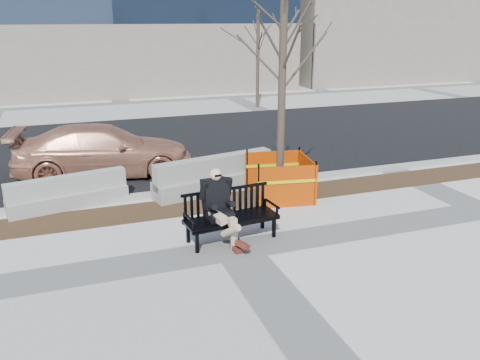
# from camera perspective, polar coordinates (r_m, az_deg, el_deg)

# --- Properties ---
(ground) EXTENTS (120.00, 120.00, 0.00)m
(ground) POSITION_cam_1_polar(r_m,az_deg,el_deg) (9.99, -0.36, -7.89)
(ground) COLOR beige
(ground) RESTS_ON ground
(mulch_strip) EXTENTS (40.00, 1.20, 0.02)m
(mulch_strip) POSITION_cam_1_polar(r_m,az_deg,el_deg) (12.27, -4.37, -2.81)
(mulch_strip) COLOR #47301C
(mulch_strip) RESTS_ON ground
(asphalt_street) EXTENTS (60.00, 10.40, 0.01)m
(asphalt_street) POSITION_cam_1_polar(r_m,az_deg,el_deg) (18.07, -9.61, 3.89)
(asphalt_street) COLOR black
(asphalt_street) RESTS_ON ground
(curb) EXTENTS (60.00, 0.25, 0.12)m
(curb) POSITION_cam_1_polar(r_m,az_deg,el_deg) (13.12, -5.48, -1.18)
(curb) COLOR #9E9B93
(curb) RESTS_ON ground
(bench) EXTENTS (2.03, 0.90, 1.05)m
(bench) POSITION_cam_1_polar(r_m,az_deg,el_deg) (10.39, -0.98, -6.83)
(bench) COLOR black
(bench) RESTS_ON ground
(seated_man) EXTENTS (0.77, 1.17, 1.55)m
(seated_man) POSITION_cam_1_polar(r_m,az_deg,el_deg) (10.34, -2.43, -6.98)
(seated_man) COLOR black
(seated_man) RESTS_ON ground
(tree_fence) EXTENTS (2.58, 2.58, 5.63)m
(tree_fence) POSITION_cam_1_polar(r_m,az_deg,el_deg) (12.77, 4.50, -1.99)
(tree_fence) COLOR #E53E00
(tree_fence) RESTS_ON ground
(sedan) EXTENTS (5.23, 2.68, 1.45)m
(sedan) POSITION_cam_1_polar(r_m,az_deg,el_deg) (15.09, -15.13, 0.62)
(sedan) COLOR #B9775A
(sedan) RESTS_ON ground
(jersey_barrier_left) EXTENTS (2.86, 1.12, 0.80)m
(jersey_barrier_left) POSITION_cam_1_polar(r_m,az_deg,el_deg) (12.77, -18.91, -2.95)
(jersey_barrier_left) COLOR #9C9992
(jersey_barrier_left) RESTS_ON ground
(jersey_barrier_right) EXTENTS (3.40, 1.35, 0.96)m
(jersey_barrier_right) POSITION_cam_1_polar(r_m,az_deg,el_deg) (13.19, -2.90, -1.27)
(jersey_barrier_right) COLOR gray
(jersey_barrier_right) RESTS_ON ground
(far_tree_right) EXTENTS (2.21, 2.21, 5.09)m
(far_tree_right) POSITION_cam_1_polar(r_m,az_deg,el_deg) (25.66, 1.99, 8.34)
(far_tree_right) COLOR #493B2F
(far_tree_right) RESTS_ON ground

